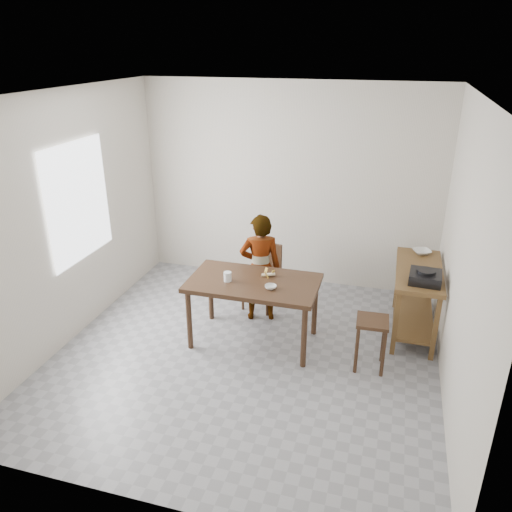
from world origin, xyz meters
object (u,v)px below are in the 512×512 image
(dining_chair, at_px, (261,278))
(stool, at_px, (370,343))
(prep_counter, at_px, (415,300))
(child, at_px, (260,268))
(dining_table, at_px, (254,311))

(dining_chair, distance_m, stool, 1.70)
(prep_counter, distance_m, dining_chair, 1.85)
(dining_chair, bearing_deg, child, -66.16)
(dining_chair, height_order, stool, dining_chair)
(prep_counter, distance_m, child, 1.82)
(prep_counter, bearing_deg, child, -174.14)
(child, height_order, dining_chair, child)
(prep_counter, relative_size, child, 0.90)
(dining_table, relative_size, stool, 2.50)
(dining_table, distance_m, child, 0.60)
(prep_counter, relative_size, dining_chair, 1.47)
(child, xyz_separation_m, stool, (1.36, -0.67, -0.38))
(prep_counter, bearing_deg, stool, -116.91)
(stool, bearing_deg, child, 153.77)
(dining_chair, bearing_deg, prep_counter, 8.10)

